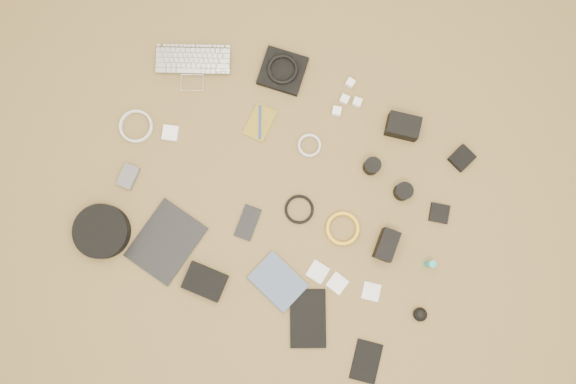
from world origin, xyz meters
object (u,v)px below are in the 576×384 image
at_px(phone, 248,223).
at_px(headphone_case, 102,231).
at_px(paperback, 265,296).
at_px(laptop, 193,70).
at_px(tablet, 166,242).
at_px(dslr_camera, 403,126).

distance_m(phone, headphone_case, 0.56).
height_order(headphone_case, paperback, headphone_case).
bearing_deg(phone, headphone_case, -156.19).
height_order(laptop, tablet, laptop).
xyz_separation_m(dslr_camera, phone, (-0.41, -0.58, -0.03)).
bearing_deg(headphone_case, phone, 26.83).
distance_m(laptop, phone, 0.65).
bearing_deg(phone, tablet, -146.55).
bearing_deg(tablet, paperback, 6.31).
height_order(tablet, paperback, paperback).
bearing_deg(phone, laptop, 130.44).
relative_size(laptop, dslr_camera, 2.37).
height_order(laptop, dslr_camera, dslr_camera).
distance_m(dslr_camera, tablet, 1.02).
xyz_separation_m(dslr_camera, headphone_case, (-0.91, -0.83, -0.01)).
distance_m(laptop, tablet, 0.69).
relative_size(phone, paperback, 0.68).
relative_size(tablet, paperback, 1.41).
relative_size(tablet, phone, 2.07).
xyz_separation_m(laptop, headphone_case, (-0.05, -0.72, 0.02)).
bearing_deg(dslr_camera, tablet, -140.52).
relative_size(laptop, tablet, 1.10).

